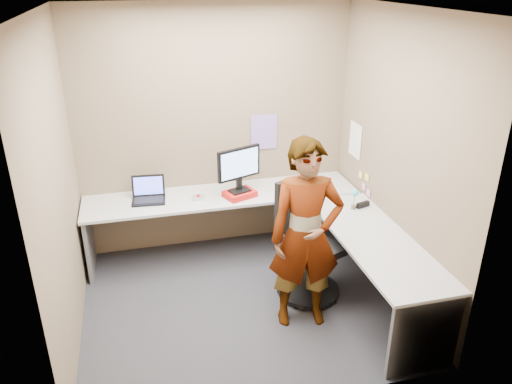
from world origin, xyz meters
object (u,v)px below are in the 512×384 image
object	(u,v)px
monitor	(239,166)
person	(306,236)
desk	(276,226)
office_chair	(306,250)

from	to	relation	value
monitor	person	distance (m)	1.31
desk	person	xyz separation A→B (m)	(0.05, -0.75, 0.28)
monitor	office_chair	bearing A→B (deg)	-81.92
person	monitor	bearing A→B (deg)	111.80
office_chair	person	xyz separation A→B (m)	(-0.16, -0.41, 0.40)
monitor	office_chair	world-z (taller)	monitor
desk	person	world-z (taller)	person
person	office_chair	bearing A→B (deg)	76.68
office_chair	person	size ratio (longest dim) A/B	0.66
desk	office_chair	bearing A→B (deg)	-58.61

